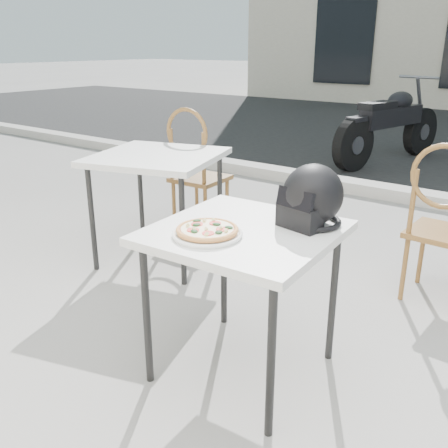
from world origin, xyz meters
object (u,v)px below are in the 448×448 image
Objects in this scene: pizza at (207,229)px; cafe_chair_main at (443,217)px; helmet at (311,198)px; cafe_table_side at (157,164)px; plate at (207,234)px; cafe_chair_side at (195,165)px; motorcycle at (391,126)px; cafe_table_main at (244,243)px.

pizza is 0.31× the size of cafe_chair_main.
helmet is 1.54m from cafe_table_side.
plate is at bearing -95.06° from pizza.
cafe_table_side is (-1.44, 0.53, -0.14)m from helmet.
plate is 1.97m from cafe_chair_side.
cafe_table_side is (-1.78, -0.48, 0.15)m from cafe_chair_main.
cafe_chair_side reaches higher than pizza.
pizza reaches higher than plate.
motorcycle reaches higher than pizza.
cafe_table_side reaches higher than plate.
helmet is at bearing 74.08° from cafe_chair_main.
cafe_chair_main reaches higher than plate.
cafe_table_main is at bearing 65.31° from pizza.
cafe_chair_side is at bearing 103.30° from cafe_table_side.
pizza is at bearing -38.16° from cafe_table_side.
helmet is (0.20, 0.22, 0.19)m from cafe_table_main.
pizza is 0.30× the size of cafe_chair_side.
cafe_chair_side reaches higher than plate.
pizza is (0.00, 0.00, 0.02)m from plate.
helmet is at bearing -20.09° from cafe_table_side.
plate is 0.31× the size of cafe_chair_side.
cafe_table_main is 0.79× the size of cafe_table_side.
cafe_table_main is at bearing 68.90° from cafe_chair_main.
cafe_chair_main is 1.85m from cafe_table_side.
pizza is (-0.08, -0.16, 0.09)m from cafe_table_main.
motorcycle reaches higher than cafe_table_main.
motorcycle reaches higher than cafe_table_side.
helmet is 1.93m from cafe_chair_side.
cafe_table_side is 0.47× the size of motorcycle.
cafe_table_main is 1.89m from cafe_chair_side.
motorcycle is (0.37, 3.55, -0.10)m from cafe_chair_side.
plate is 5.11m from motorcycle.
motorcycle is at bearing 86.73° from cafe_table_side.
motorcycle is at bearing 100.43° from plate.
cafe_chair_main is (0.34, 1.01, -0.29)m from helmet.
cafe_chair_main reaches higher than cafe_table_main.
cafe_table_main is 1.35m from cafe_chair_main.
motorcycle is (-0.92, 5.02, -0.27)m from pizza.
motorcycle is (0.24, 4.11, -0.22)m from cafe_table_side.
cafe_table_side is 0.98× the size of cafe_chair_side.
cafe_chair_side is at bearing 131.26° from plate.
cafe_chair_main is at bearing 82.38° from helmet.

